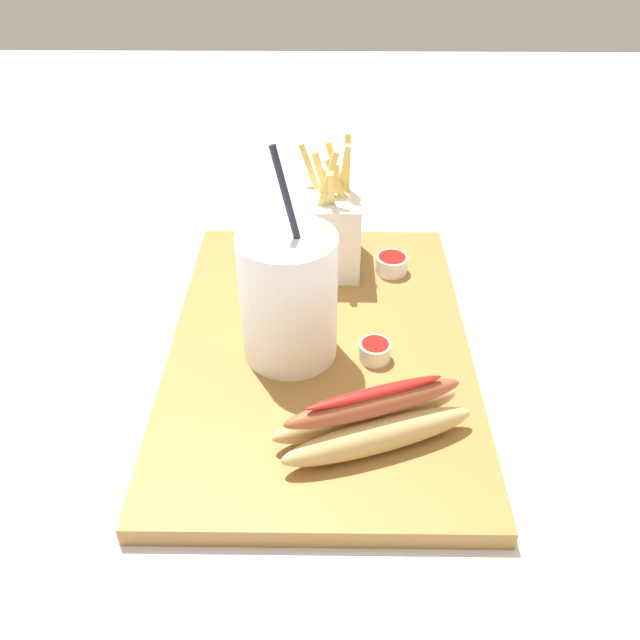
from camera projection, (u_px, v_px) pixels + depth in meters
ground_plane at (320, 363)px, 0.75m from camera, size 2.40×2.40×0.02m
food_tray at (320, 349)px, 0.74m from camera, size 0.49×0.32×0.02m
soda_cup at (288, 297)px, 0.68m from camera, size 0.10×0.10×0.23m
fries_basket at (329, 227)px, 0.83m from camera, size 0.10×0.08×0.17m
hot_dog_1 at (373, 420)px, 0.60m from camera, size 0.11×0.19×0.06m
ketchup_cup_1 at (392, 263)px, 0.84m from camera, size 0.04×0.04×0.02m
ketchup_cup_2 at (266, 263)px, 0.84m from camera, size 0.03×0.03×0.02m
ketchup_cup_3 at (375, 350)px, 0.70m from camera, size 0.03×0.03×0.02m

